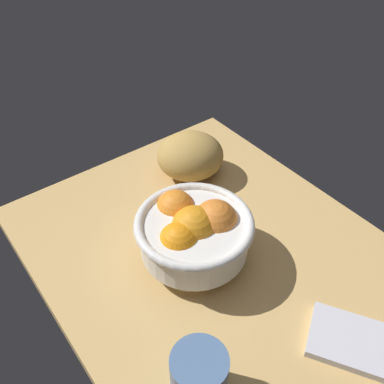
# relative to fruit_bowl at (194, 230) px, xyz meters

# --- Properties ---
(ground_plane) EXTENTS (0.73, 0.57, 0.03)m
(ground_plane) POSITION_rel_fruit_bowl_xyz_m (-0.03, -0.04, -0.08)
(ground_plane) COLOR tan
(fruit_bowl) EXTENTS (0.20, 0.20, 0.11)m
(fruit_bowl) POSITION_rel_fruit_bowl_xyz_m (0.00, 0.00, 0.00)
(fruit_bowl) COLOR white
(fruit_bowl) RESTS_ON ground
(bread_loaf) EXTENTS (0.18, 0.19, 0.10)m
(bread_loaf) POSITION_rel_fruit_bowl_xyz_m (0.19, -0.13, -0.02)
(bread_loaf) COLOR tan
(bread_loaf) RESTS_ON ground
(napkin_folded) EXTENTS (0.17, 0.16, 0.01)m
(napkin_folded) POSITION_rel_fruit_bowl_xyz_m (-0.29, -0.09, -0.06)
(napkin_folded) COLOR silver
(napkin_folded) RESTS_ON ground
(mug) EXTENTS (0.09, 0.11, 0.09)m
(mug) POSITION_rel_fruit_bowl_xyz_m (-0.20, 0.14, -0.02)
(mug) COLOR #4D6C9A
(mug) RESTS_ON ground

